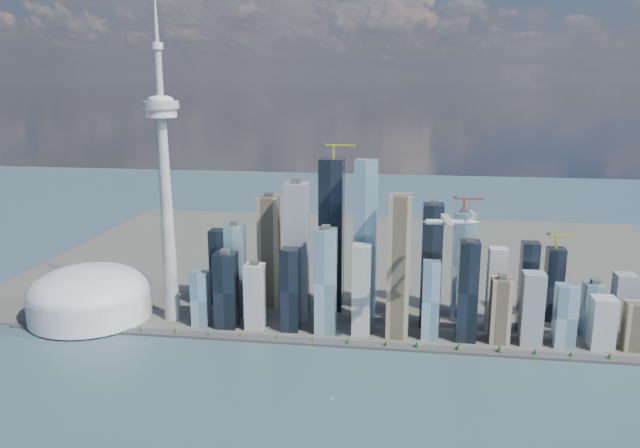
# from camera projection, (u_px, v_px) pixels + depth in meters

# --- Properties ---
(ground) EXTENTS (4000.00, 4000.00, 0.00)m
(ground) POSITION_uv_depth(u_px,v_px,m) (325.00, 437.00, 704.75)
(ground) COLOR #304754
(ground) RESTS_ON ground
(seawall) EXTENTS (1100.00, 22.00, 4.00)m
(seawall) POSITION_uv_depth(u_px,v_px,m) (347.00, 344.00, 945.23)
(seawall) COLOR #383838
(seawall) RESTS_ON ground
(land) EXTENTS (1400.00, 900.00, 3.00)m
(land) POSITION_uv_depth(u_px,v_px,m) (368.00, 261.00, 1379.03)
(land) COLOR #4C4C47
(land) RESTS_ON ground
(shoreline_trees) EXTENTS (960.53, 7.20, 8.80)m
(shoreline_trees) POSITION_uv_depth(u_px,v_px,m) (347.00, 340.00, 943.69)
(shoreline_trees) COLOR #3F2D1E
(shoreline_trees) RESTS_ON seawall
(skyscraper_cluster) EXTENTS (736.00, 142.00, 289.01)m
(skyscraper_cluster) POSITION_uv_depth(u_px,v_px,m) (390.00, 273.00, 1000.49)
(skyscraper_cluster) COLOR black
(skyscraper_cluster) RESTS_ON land
(needle_tower) EXTENTS (56.00, 56.00, 550.50)m
(needle_tower) POSITION_uv_depth(u_px,v_px,m) (165.00, 181.00, 991.45)
(needle_tower) COLOR gray
(needle_tower) RESTS_ON land
(dome_stadium) EXTENTS (200.00, 200.00, 86.00)m
(dome_stadium) POSITION_uv_depth(u_px,v_px,m) (90.00, 296.00, 1046.01)
(dome_stadium) COLOR silver
(dome_stadium) RESTS_ON land
(airplane) EXTENTS (74.61, 66.03, 18.18)m
(airplane) POSITION_uv_depth(u_px,v_px,m) (450.00, 221.00, 832.47)
(airplane) COLOR silver
(airplane) RESTS_ON ground
(sailboat_west) EXTENTS (5.97, 3.56, 8.49)m
(sailboat_west) POSITION_uv_depth(u_px,v_px,m) (332.00, 397.00, 786.37)
(sailboat_west) COLOR white
(sailboat_west) RESTS_ON ground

